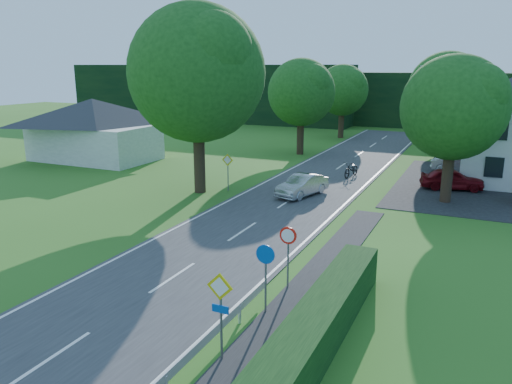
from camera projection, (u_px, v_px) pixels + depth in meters
The scene contains 24 objects.
road at pixel (259, 220), 26.09m from camera, with size 7.00×80.00×0.04m, color #333335.
parking_pad at pixel (508, 189), 32.65m from camera, with size 14.00×16.00×0.04m, color black.
line_edge_left at pixel (206, 213), 27.41m from camera, with size 0.12×80.00×0.01m, color white.
line_edge_right at pixel (319, 228), 24.77m from camera, with size 0.12×80.00×0.01m, color white.
line_centre at pixel (259, 220), 26.09m from camera, with size 0.12×80.00×0.01m, color white, non-canonical shape.
tree_main at pixel (198, 100), 30.62m from camera, with size 9.40×9.40×11.64m, color #194915, non-canonical shape.
tree_left_far at pixel (301, 107), 44.67m from camera, with size 7.00×7.00×8.58m, color #194915, non-canonical shape.
tree_right_far at pixel (445, 107), 41.49m from camera, with size 7.40×7.40×9.09m, color #194915, non-canonical shape.
tree_left_back at pixel (342, 101), 55.09m from camera, with size 6.60×6.60×8.07m, color #194915, non-canonical shape.
tree_right_back at pixel (441, 108), 49.12m from camera, with size 6.20×6.20×7.56m, color #194915, non-canonical shape.
tree_right_mid at pixel (452, 130), 28.63m from camera, with size 7.00×7.00×8.58m, color #194915, non-canonical shape.
treeline_left at pixel (204, 93), 73.45m from camera, with size 44.00×6.00×8.00m, color black.
treeline_right at pixel (469, 102), 62.46m from camera, with size 30.00×5.00×7.00m, color black.
bungalow_left at pixel (94, 128), 42.36m from camera, with size 11.00×6.50×5.20m.
streetlight at pixel (447, 123), 30.52m from camera, with size 2.03×0.18×8.00m.
sign_priority_right at pixel (220, 300), 13.33m from camera, with size 0.78×0.09×2.59m.
sign_roundabout at pixel (265, 265), 16.00m from camera, with size 0.64×0.08×2.37m.
sign_speed_limit at pixel (288, 243), 17.73m from camera, with size 0.64×0.11×2.37m.
sign_priority_left at pixel (228, 165), 31.89m from camera, with size 0.78×0.09×2.44m.
moving_car at pixel (302, 185), 30.84m from camera, with size 1.39×3.99×1.31m, color #BABBC0.
motorcycle at pixel (351, 169), 36.08m from camera, with size 0.75×2.16×1.13m, color black.
parked_car_red at pixel (452, 179), 32.47m from camera, with size 1.59×3.96×1.35m, color maroon.
parked_car_silver_a at pixel (459, 164), 37.33m from camera, with size 1.39×3.98×1.31m, color #A0A1A5.
parasol at pixel (511, 173), 32.85m from camera, with size 2.06×2.10×1.89m, color #AA0D2C.
Camera 1 is at (10.29, -2.70, 7.90)m, focal length 35.00 mm.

